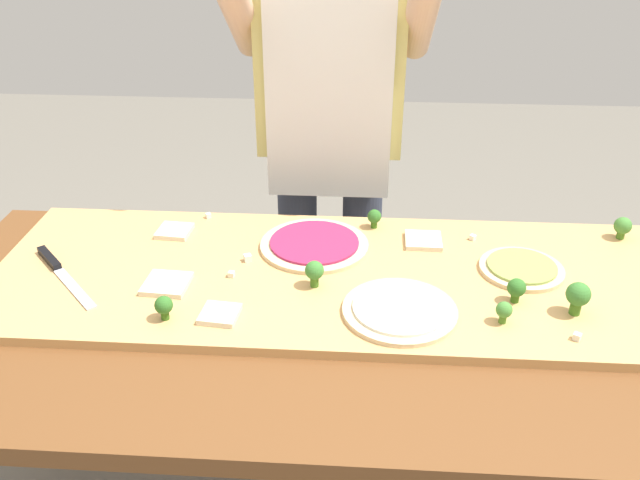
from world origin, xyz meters
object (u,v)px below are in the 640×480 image
object	(u,v)px
chefs_knife	(58,268)
broccoli_floret_front_mid	(516,289)
cheese_crumble_e	(577,337)
cook_center	(330,114)
pizza_whole_beet_magenta	(314,244)
broccoli_floret_back_mid	(623,226)
cheese_crumble_a	(473,237)
pizza_whole_pesto_green	(522,268)
pizza_slice_center	(423,241)
pizza_slice_near_left	(174,231)
broccoli_floret_center_right	(504,311)
cheese_crumble_c	(231,274)
cheese_crumble_b	(248,258)
pizza_slice_far_left	(167,284)
broccoli_floret_front_left	(578,296)
pizza_slice_far_right	(220,314)
broccoli_floret_back_left	(314,271)
broccoli_floret_front_right	(374,217)
broccoli_floret_center_left	(164,306)
prep_table	(352,348)
pizza_whole_white_garlic	(400,310)
cheese_crumble_d	(208,216)

from	to	relation	value
chefs_knife	broccoli_floret_front_mid	xyz separation A→B (m)	(1.01, -0.06, 0.03)
cheese_crumble_e	cook_center	bearing A→B (deg)	124.01
pizza_whole_beet_magenta	broccoli_floret_back_mid	bearing A→B (deg)	7.08
chefs_knife	cheese_crumble_a	size ratio (longest dim) A/B	18.51
pizza_whole_beet_magenta	cheese_crumble_a	world-z (taller)	pizza_whole_beet_magenta
pizza_whole_pesto_green	pizza_slice_center	xyz separation A→B (m)	(-0.21, 0.12, -0.00)
pizza_slice_near_left	broccoli_floret_center_right	distance (m)	0.82
cheese_crumble_c	cheese_crumble_b	bearing A→B (deg)	70.36
pizza_slice_far_left	broccoli_floret_front_left	bearing A→B (deg)	-3.04
broccoli_floret_center_right	cheese_crumble_b	distance (m)	0.58
pizza_slice_far_right	cheese_crumble_e	distance (m)	0.70
cheese_crumble_b	cook_center	world-z (taller)	cook_center
broccoli_floret_back_left	pizza_slice_far_left	bearing A→B (deg)	-176.06
chefs_knife	broccoli_floret_front_right	world-z (taller)	broccoli_floret_front_right
cheese_crumble_e	broccoli_floret_back_mid	bearing A→B (deg)	62.86
pizza_slice_far_left	pizza_slice_far_right	bearing A→B (deg)	-37.12
broccoli_floret_center_right	broccoli_floret_center_left	bearing A→B (deg)	-177.29
chefs_knife	pizza_slice_near_left	world-z (taller)	chefs_knife
chefs_knife	cheese_crumble_b	distance (m)	0.43
chefs_knife	pizza_whole_beet_magenta	size ratio (longest dim) A/B	0.91
broccoli_floret_front_mid	broccoli_floret_back_left	size ratio (longest dim) A/B	0.89
broccoli_floret_center_left	cheese_crumble_e	world-z (taller)	broccoli_floret_center_left
broccoli_floret_center_right	cheese_crumble_c	distance (m)	0.59
cheese_crumble_a	cheese_crumble_e	bearing A→B (deg)	-69.18
prep_table	pizza_slice_far_left	bearing A→B (deg)	174.68
pizza_slice_far_left	broccoli_floret_back_mid	xyz separation A→B (m)	(1.05, 0.29, 0.03)
prep_table	broccoli_floret_front_left	distance (m)	0.48
pizza_slice_far_left	chefs_knife	bearing A→B (deg)	169.81
broccoli_floret_back_left	cheese_crumble_c	world-z (taller)	broccoli_floret_back_left
broccoli_floret_back_mid	cheese_crumble_e	distance (m)	0.47
cook_center	broccoli_floret_front_right	bearing A→B (deg)	-68.68
pizza_whole_pesto_green	pizza_slice_far_right	world-z (taller)	pizza_whole_pesto_green
pizza_whole_beet_magenta	cheese_crumble_a	distance (m)	0.39
pizza_whole_beet_magenta	cheese_crumble_e	world-z (taller)	pizza_whole_beet_magenta
pizza_whole_white_garlic	pizza_slice_center	distance (m)	0.30
chefs_knife	broccoli_floret_front_mid	size ratio (longest dim) A/B	4.37
cheese_crumble_a	cheese_crumble_b	size ratio (longest dim) A/B	0.79
pizza_slice_far_right	pizza_slice_near_left	xyz separation A→B (m)	(-0.18, 0.34, 0.00)
broccoli_floret_center_right	prep_table	bearing A→B (deg)	170.80
broccoli_floret_back_mid	pizza_whole_beet_magenta	bearing A→B (deg)	-172.92
broccoli_floret_back_mid	cheese_crumble_a	world-z (taller)	broccoli_floret_back_mid
prep_table	chefs_knife	world-z (taller)	chefs_knife
broccoli_floret_back_left	pizza_whole_white_garlic	bearing A→B (deg)	-25.99
prep_table	cheese_crumble_d	xyz separation A→B (m)	(-0.38, 0.36, 0.12)
pizza_whole_beet_magenta	pizza_slice_center	distance (m)	0.26
broccoli_floret_center_left	broccoli_floret_front_right	bearing A→B (deg)	44.95
cheese_crumble_e	prep_table	bearing A→B (deg)	167.59
pizza_slice_near_left	broccoli_floret_back_mid	size ratio (longest dim) A/B	1.41
pizza_slice_far_left	pizza_whole_beet_magenta	bearing A→B (deg)	32.18
cheese_crumble_d	cheese_crumble_e	size ratio (longest dim) A/B	0.89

